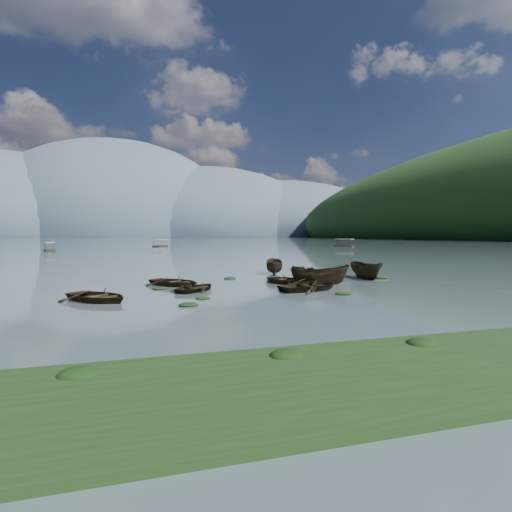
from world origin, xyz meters
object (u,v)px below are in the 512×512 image
object	(u,v)px
pontoon_left	(50,251)
rowboat_0	(98,301)
rowboat_3	(288,283)
pontoon_centre	(160,246)

from	to	relation	value
pontoon_left	rowboat_0	bearing A→B (deg)	-92.77
pontoon_left	rowboat_3	bearing A→B (deg)	-82.68
rowboat_3	pontoon_left	size ratio (longest dim) A/B	0.85
rowboat_0	pontoon_centre	size ratio (longest dim) A/B	0.76
rowboat_0	rowboat_3	xyz separation A→B (m)	(14.05, 4.97, 0.00)
rowboat_3	pontoon_centre	xyz separation A→B (m)	(-4.82, 110.10, 0.00)
rowboat_0	pontoon_left	size ratio (longest dim) A/B	0.83
rowboat_3	pontoon_centre	world-z (taller)	pontoon_centre
rowboat_3	pontoon_centre	bearing A→B (deg)	-120.88
rowboat_0	pontoon_left	bearing A→B (deg)	59.83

